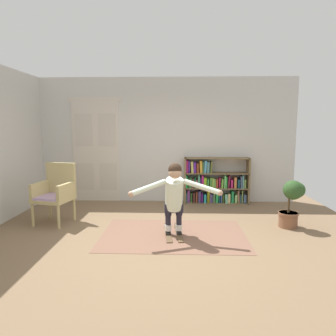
{
  "coord_description": "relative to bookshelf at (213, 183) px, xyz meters",
  "views": [
    {
      "loc": [
        0.3,
        -4.74,
        1.8
      ],
      "look_at": [
        0.11,
        0.72,
        1.05
      ],
      "focal_mm": 33.29,
      "sensor_mm": 36.0,
      "label": 1
    }
  ],
  "objects": [
    {
      "name": "bookshelf",
      "position": [
        0.0,
        0.0,
        0.0
      ],
      "size": [
        1.49,
        0.3,
        1.07
      ],
      "color": "brown",
      "rests_on": "ground"
    },
    {
      "name": "ground_plane",
      "position": [
        -1.1,
        -2.39,
        -0.47
      ],
      "size": [
        7.2,
        7.2,
        0.0
      ],
      "primitive_type": "plane",
      "color": "brown"
    },
    {
      "name": "skis_pair",
      "position": [
        -0.89,
        -2.14,
        -0.45
      ],
      "size": [
        0.35,
        0.82,
        0.07
      ],
      "color": "brown",
      "rests_on": "rug"
    },
    {
      "name": "wicker_chair",
      "position": [
        -3.09,
        -1.54,
        0.11
      ],
      "size": [
        0.71,
        0.71,
        1.1
      ],
      "color": "tan",
      "rests_on": "ground"
    },
    {
      "name": "potted_plant",
      "position": [
        1.18,
        -1.75,
        0.04
      ],
      "size": [
        0.4,
        0.43,
        0.86
      ],
      "color": "brown",
      "rests_on": "ground"
    },
    {
      "name": "double_door",
      "position": [
        -2.76,
        0.15,
        0.76
      ],
      "size": [
        1.22,
        0.05,
        2.45
      ],
      "color": "beige",
      "rests_on": "ground"
    },
    {
      "name": "person_skier",
      "position": [
        -0.87,
        -2.3,
        0.26
      ],
      "size": [
        1.42,
        0.66,
        1.16
      ],
      "color": "white",
      "rests_on": "skis_pair"
    },
    {
      "name": "back_wall",
      "position": [
        -1.1,
        0.21,
        0.98
      ],
      "size": [
        6.0,
        0.1,
        2.9
      ],
      "primitive_type": "cube",
      "color": "silver",
      "rests_on": "ground"
    },
    {
      "name": "rug",
      "position": [
        -0.88,
        -2.17,
        -0.47
      ],
      "size": [
        2.37,
        1.6,
        0.01
      ],
      "primitive_type": "cube",
      "color": "brown",
      "rests_on": "ground"
    }
  ]
}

